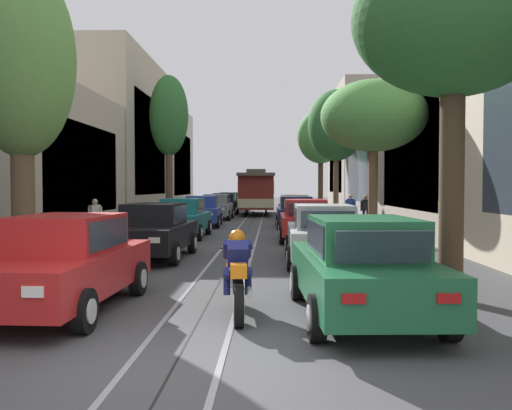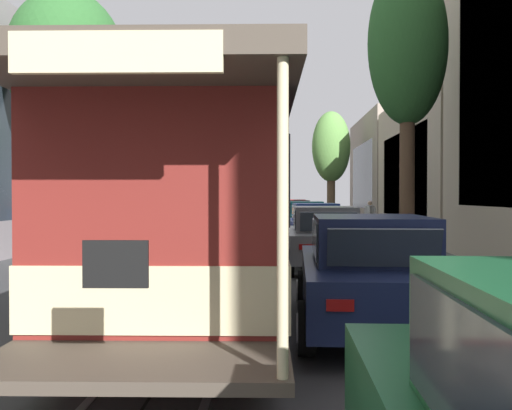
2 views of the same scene
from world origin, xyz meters
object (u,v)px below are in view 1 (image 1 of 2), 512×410
at_px(pedestrian_on_left_pavement, 366,209).
at_px(motorcycle_with_rider, 238,275).
at_px(parked_car_blue_fourth_left, 202,211).
at_px(parked_car_teal_mid_left, 183,218).
at_px(cable_car_trolley, 256,192).
at_px(street_tree_kerb_left_second, 169,118).
at_px(street_tree_kerb_left_near, 21,64).
at_px(street_tree_kerb_right_second, 373,117).
at_px(parked_car_black_second_left, 154,231).
at_px(parked_car_silver_second_right, 323,234).
at_px(parked_car_red_mid_right, 305,220).
at_px(street_tree_kerb_right_near, 454,22).
at_px(pedestrian_on_right_pavement, 350,208).
at_px(parked_car_beige_fifth_right, 294,207).
at_px(street_tree_kerb_right_fourth, 321,137).
at_px(parked_car_navy_sixth_left, 224,203).
at_px(parked_car_navy_fourth_right, 296,212).
at_px(pedestrian_crossing_far, 95,217).
at_px(parked_car_red_near_left, 64,262).
at_px(street_tree_kerb_right_mid, 336,126).
at_px(parked_car_green_far_left, 230,201).
at_px(parked_car_grey_fifth_left, 217,207).
at_px(parked_car_green_near_right, 362,267).

bearing_deg(pedestrian_on_left_pavement, motorcycle_with_rider, -105.60).
bearing_deg(parked_car_blue_fourth_left, parked_car_teal_mid_left, -90.02).
height_order(cable_car_trolley, pedestrian_on_left_pavement, cable_car_trolley).
bearing_deg(street_tree_kerb_left_second, street_tree_kerb_left_near, -88.83).
bearing_deg(street_tree_kerb_right_second, parked_car_black_second_left, -145.55).
xyz_separation_m(parked_car_silver_second_right, parked_car_red_mid_right, (-0.11, 6.03, 0.00)).
distance_m(street_tree_kerb_right_near, street_tree_kerb_right_second, 10.32).
distance_m(street_tree_kerb_right_near, pedestrian_on_right_pavement, 18.58).
xyz_separation_m(parked_car_teal_mid_left, street_tree_kerb_right_second, (7.39, -1.51, 3.86)).
xyz_separation_m(parked_car_beige_fifth_right, street_tree_kerb_right_fourth, (2.34, 7.79, 5.01)).
height_order(parked_car_blue_fourth_left, parked_car_navy_sixth_left, same).
bearing_deg(cable_car_trolley, parked_car_navy_fourth_right, -79.59).
bearing_deg(pedestrian_crossing_far, parked_car_navy_fourth_right, 39.69).
xyz_separation_m(parked_car_blue_fourth_left, cable_car_trolley, (2.49, 11.89, 0.86)).
distance_m(parked_car_navy_sixth_left, parked_car_red_mid_right, 20.52).
xyz_separation_m(parked_car_red_near_left, parked_car_navy_sixth_left, (-0.11, 31.53, 0.00)).
height_order(parked_car_blue_fourth_left, street_tree_kerb_right_near, street_tree_kerb_right_near).
xyz_separation_m(street_tree_kerb_right_mid, motorcycle_with_rider, (-4.35, -23.31, -5.00)).
distance_m(parked_car_green_far_left, pedestrian_on_left_pavement, 20.40).
distance_m(parked_car_navy_sixth_left, motorcycle_with_rider, 31.97).
distance_m(parked_car_blue_fourth_left, pedestrian_on_left_pavement, 8.50).
relative_size(parked_car_green_far_left, parked_car_silver_second_right, 1.00).
relative_size(parked_car_navy_fourth_right, street_tree_kerb_right_mid, 0.56).
bearing_deg(parked_car_green_far_left, parked_car_black_second_left, -89.51).
bearing_deg(cable_car_trolley, street_tree_kerb_left_second, -121.11).
bearing_deg(street_tree_kerb_right_fourth, street_tree_kerb_right_near, -90.88).
height_order(parked_car_navy_sixth_left, parked_car_red_mid_right, same).
xyz_separation_m(parked_car_grey_fifth_left, parked_car_navy_fourth_right, (4.68, -6.82, 0.00)).
height_order(street_tree_kerb_right_mid, pedestrian_on_right_pavement, street_tree_kerb_right_mid).
bearing_deg(parked_car_beige_fifth_right, parked_car_grey_fifth_left, 172.98).
xyz_separation_m(parked_car_green_near_right, parked_car_silver_second_right, (-0.04, 5.92, 0.00)).
distance_m(street_tree_kerb_right_near, motorcycle_with_rider, 5.93).
bearing_deg(pedestrian_on_left_pavement, street_tree_kerb_left_second, 162.03).
bearing_deg(pedestrian_crossing_far, street_tree_kerb_left_second, 86.32).
height_order(parked_car_blue_fourth_left, parked_car_silver_second_right, same).
bearing_deg(pedestrian_on_left_pavement, pedestrian_on_right_pavement, 179.13).
xyz_separation_m(parked_car_blue_fourth_left, street_tree_kerb_left_second, (-2.42, 3.75, 5.29)).
relative_size(parked_car_red_near_left, parked_car_beige_fifth_right, 1.00).
distance_m(parked_car_blue_fourth_left, cable_car_trolley, 12.18).
bearing_deg(street_tree_kerb_right_near, pedestrian_crossing_far, 133.68).
height_order(street_tree_kerb_right_mid, motorcycle_with_rider, street_tree_kerb_right_mid).
relative_size(parked_car_teal_mid_left, street_tree_kerb_right_second, 0.73).
height_order(parked_car_beige_fifth_right, street_tree_kerb_right_near, street_tree_kerb_right_near).
xyz_separation_m(parked_car_black_second_left, motorcycle_with_rider, (2.83, -6.74, -0.15)).
bearing_deg(parked_car_red_near_left, street_tree_kerb_right_second, 57.49).
bearing_deg(parked_car_navy_fourth_right, street_tree_kerb_right_fourth, 79.80).
bearing_deg(street_tree_kerb_right_fourth, parked_car_beige_fifth_right, -106.70).
relative_size(street_tree_kerb_left_near, cable_car_trolley, 0.78).
xyz_separation_m(parked_car_beige_fifth_right, pedestrian_on_left_pavement, (3.49, -5.20, 0.12)).
distance_m(parked_car_green_near_right, parked_car_navy_fourth_right, 18.50).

